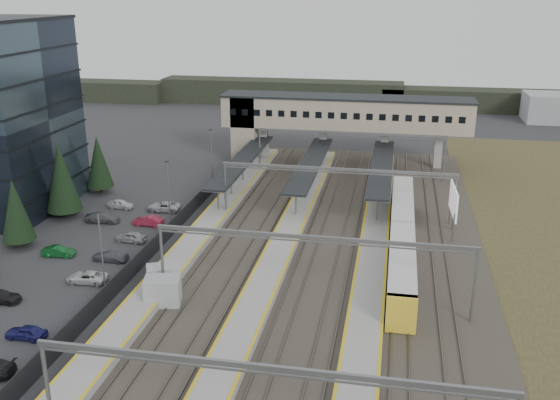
% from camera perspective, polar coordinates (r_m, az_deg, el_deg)
% --- Properties ---
extents(ground, '(220.00, 220.00, 0.00)m').
position_cam_1_polar(ground, '(66.91, -6.48, -5.70)').
color(ground, '#2B2B2D').
rests_on(ground, ground).
extents(car_park, '(10.58, 44.58, 1.29)m').
position_cam_1_polar(car_park, '(65.90, -19.25, -6.52)').
color(car_park, '#B2B1B5').
rests_on(car_park, ground).
extents(lampposts, '(0.50, 53.25, 8.07)m').
position_cam_1_polar(lampposts, '(69.03, -12.68, -1.38)').
color(lampposts, gray).
rests_on(lampposts, ground).
extents(fence, '(0.08, 90.00, 2.00)m').
position_cam_1_polar(fence, '(72.89, -10.27, -2.93)').
color(fence, '#26282B').
rests_on(fence, ground).
extents(relay_cabin_near, '(3.67, 3.03, 2.68)m').
position_cam_1_polar(relay_cabin_near, '(58.48, -10.67, -8.25)').
color(relay_cabin_near, '#9B9EA0').
rests_on(relay_cabin_near, ground).
extents(relay_cabin_far, '(3.00, 2.80, 2.20)m').
position_cam_1_polar(relay_cabin_far, '(61.95, -10.95, -6.90)').
color(relay_cabin_far, '#9B9EA0').
rests_on(relay_cabin_far, ground).
extents(rail_corridor, '(34.00, 90.00, 0.92)m').
position_cam_1_polar(rail_corridor, '(69.33, 2.14, -4.42)').
color(rail_corridor, '#322F28').
rests_on(rail_corridor, ground).
extents(canopies, '(23.10, 30.00, 3.28)m').
position_cam_1_polar(canopies, '(89.04, 2.82, 3.35)').
color(canopies, black).
rests_on(canopies, ground).
extents(footbridge, '(40.40, 6.40, 11.20)m').
position_cam_1_polar(footbridge, '(102.53, 4.43, 7.69)').
color(footbridge, tan).
rests_on(footbridge, ground).
extents(gantries, '(28.40, 62.28, 7.17)m').
position_cam_1_polar(gantries, '(65.09, 4.26, -0.64)').
color(gantries, gray).
rests_on(gantries, ground).
extents(train, '(2.58, 35.87, 3.25)m').
position_cam_1_polar(train, '(69.46, 11.09, -3.34)').
color(train, silver).
rests_on(train, ground).
extents(billboard, '(0.44, 6.68, 5.80)m').
position_cam_1_polar(billboard, '(75.43, 15.57, -0.20)').
color(billboard, gray).
rests_on(billboard, ground).
extents(treeline_far, '(170.00, 19.00, 7.00)m').
position_cam_1_polar(treeline_far, '(152.41, 12.67, 9.05)').
color(treeline_far, black).
rests_on(treeline_far, ground).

